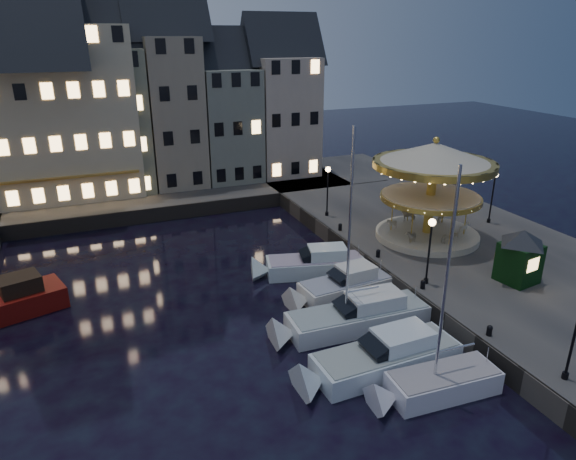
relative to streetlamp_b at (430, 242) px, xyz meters
name	(u,v)px	position (x,y,z in m)	size (l,w,h in m)	color
ground	(327,334)	(-7.20, -1.00, -4.02)	(160.00, 160.00, 0.00)	black
quay_east	(459,247)	(6.80, 5.00, -3.37)	(16.00, 56.00, 1.30)	#474442
quay_north	(123,199)	(-15.20, 27.00, -3.37)	(44.00, 12.00, 1.30)	#474442
quaywall_e	(366,264)	(-1.20, 5.00, -3.37)	(0.15, 44.00, 1.30)	#47423A
quaywall_n	(153,215)	(-13.20, 21.00, -3.37)	(48.00, 0.15, 1.30)	#47423A
streetlamp_b	(430,242)	(0.00, 0.00, 0.00)	(0.44, 0.44, 4.17)	black
streetlamp_c	(328,184)	(0.00, 13.50, 0.00)	(0.44, 0.44, 4.17)	black
streetlamp_d	(493,190)	(11.30, 7.00, 0.00)	(0.44, 0.44, 4.17)	black
bollard_a	(489,330)	(-0.60, -6.00, -2.41)	(0.30, 0.30, 0.57)	black
bollard_b	(423,284)	(-0.60, -0.50, -2.41)	(0.30, 0.30, 0.57)	black
bollard_c	(378,253)	(-0.60, 4.50, -2.41)	(0.30, 0.30, 0.57)	black
bollard_d	(340,227)	(-0.60, 10.00, -2.41)	(0.30, 0.30, 0.57)	black
townhouse_nb	(41,120)	(-21.25, 29.00, 4.26)	(6.16, 8.00, 13.80)	gray
townhouse_nc	(110,110)	(-15.20, 29.00, 4.76)	(6.82, 8.00, 14.80)	gray
townhouse_nd	(171,102)	(-9.45, 29.00, 5.26)	(5.50, 8.00, 15.80)	gray
townhouse_ne	(226,114)	(-4.00, 29.00, 3.76)	(6.16, 8.00, 12.80)	slate
townhouse_nf	(281,106)	(2.05, 29.00, 4.26)	(6.82, 8.00, 13.80)	#B4A18F
hotel_corner	(39,103)	(-21.20, 29.00, 5.76)	(17.60, 9.00, 16.80)	beige
motorboat_a	(432,386)	(-5.03, -7.42, -3.48)	(6.24, 2.29, 10.30)	silver
motorboat_b	(379,360)	(-6.28, -4.89, -3.37)	(8.48, 2.67, 2.15)	silver
motorboat_c	(352,318)	(-5.60, -0.95, -3.34)	(9.21, 2.74, 12.23)	silver
motorboat_d	(340,288)	(-4.51, 2.52, -3.38)	(7.00, 2.77, 2.15)	silver
motorboat_e	(310,265)	(-4.87, 6.32, -3.38)	(7.78, 3.97, 2.15)	silver
carousel	(433,173)	(4.64, 6.17, 2.26)	(8.63, 8.63, 7.55)	#C2B599
ticket_kiosk	(522,247)	(5.32, -1.85, -0.46)	(3.24, 3.24, 3.80)	black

